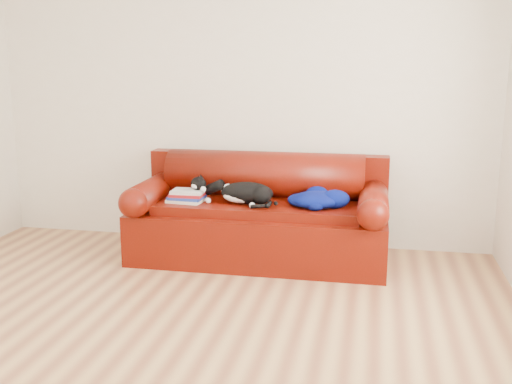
# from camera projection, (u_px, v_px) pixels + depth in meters

# --- Properties ---
(ground) EXTENTS (4.50, 4.50, 0.00)m
(ground) POSITION_uv_depth(u_px,v_px,m) (167.00, 332.00, 3.70)
(ground) COLOR brown
(ground) RESTS_ON ground
(room_shell) EXTENTS (4.52, 4.02, 2.61)m
(room_shell) POSITION_uv_depth(u_px,v_px,m) (180.00, 56.00, 3.33)
(room_shell) COLOR beige
(room_shell) RESTS_ON ground
(sofa_base) EXTENTS (2.10, 0.90, 0.50)m
(sofa_base) POSITION_uv_depth(u_px,v_px,m) (259.00, 232.00, 5.02)
(sofa_base) COLOR #380C02
(sofa_base) RESTS_ON ground
(sofa_back) EXTENTS (2.10, 1.01, 0.88)m
(sofa_back) POSITION_uv_depth(u_px,v_px,m) (265.00, 190.00, 5.19)
(sofa_back) COLOR #380C02
(sofa_back) RESTS_ON ground
(book_stack) EXTENTS (0.31, 0.25, 0.10)m
(book_stack) POSITION_uv_depth(u_px,v_px,m) (187.00, 196.00, 4.94)
(book_stack) COLOR beige
(book_stack) RESTS_ON sofa_base
(cat) EXTENTS (0.59, 0.39, 0.22)m
(cat) POSITION_uv_depth(u_px,v_px,m) (246.00, 193.00, 4.86)
(cat) COLOR black
(cat) RESTS_ON sofa_base
(blanket) EXTENTS (0.57, 0.47, 0.15)m
(blanket) POSITION_uv_depth(u_px,v_px,m) (318.00, 199.00, 4.77)
(blanket) COLOR #020946
(blanket) RESTS_ON sofa_base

